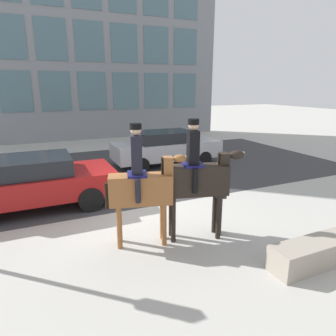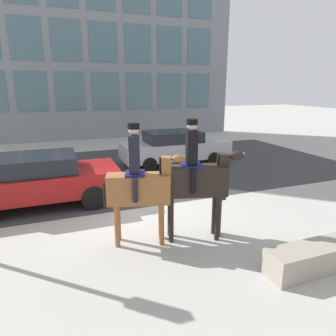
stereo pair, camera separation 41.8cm
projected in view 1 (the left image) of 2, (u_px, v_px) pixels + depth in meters
name	position (u px, v px, depth m)	size (l,w,h in m)	color
ground_plane	(147.00, 215.00, 8.16)	(80.00, 80.00, 0.00)	#B2AFA8
road_surface	(107.00, 171.00, 12.33)	(20.07, 8.50, 0.01)	#38383A
mounted_horse_lead	(142.00, 185.00, 6.34)	(1.70, 0.79, 2.67)	brown
mounted_horse_companion	(197.00, 177.00, 6.60)	(1.86, 0.81, 2.73)	black
pedestrian_bystander	(218.00, 192.00, 6.86)	(0.88, 0.44, 1.75)	#332D28
street_car_near_lane	(34.00, 181.00, 8.46)	(4.36, 2.04, 1.49)	maroon
street_car_far_lane	(166.00, 147.00, 13.31)	(4.74, 1.91, 1.48)	#B7B7BC
planter_ledge	(327.00, 249.00, 5.95)	(2.63, 0.56, 0.50)	#9E9384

